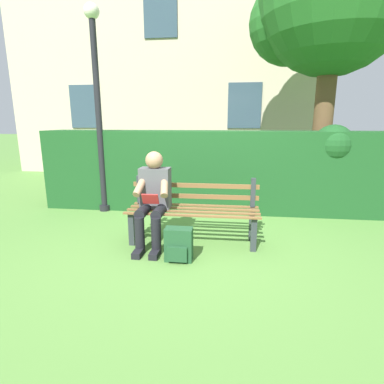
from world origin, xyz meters
name	(u,v)px	position (x,y,z in m)	size (l,w,h in m)	color
ground	(193,242)	(0.00, 0.00, 0.00)	(60.00, 60.00, 0.00)	#517F38
park_bench	(194,210)	(0.00, -0.06, 0.41)	(1.68, 0.52, 0.83)	#2D3338
person_seated	(153,197)	(0.49, 0.10, 0.62)	(0.44, 0.73, 1.17)	#4C4C51
hedge_backdrop	(220,169)	(-0.28, -1.58, 0.72)	(6.11, 0.78, 1.49)	#19471E
tree	(326,5)	(-2.09, -2.66, 3.58)	(2.80, 2.66, 5.00)	brown
building_facade	(172,59)	(1.48, -6.60, 3.47)	(9.12, 3.24, 6.94)	#BCAD93
backpack	(179,245)	(0.10, 0.54, 0.19)	(0.31, 0.24, 0.38)	#1E4728
lamp_post	(97,98)	(1.72, -1.24, 1.91)	(0.24, 0.24, 3.30)	black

